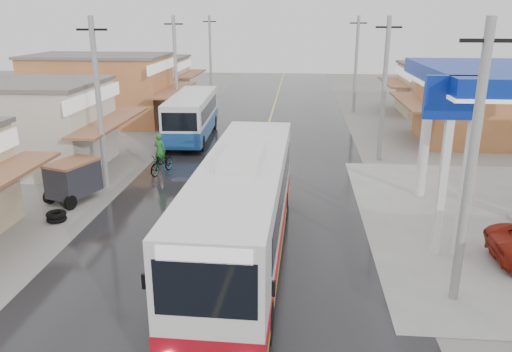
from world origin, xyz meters
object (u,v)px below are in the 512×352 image
object	(u,v)px
coach_bus	(243,210)
tricycle_near	(73,178)
second_bus	(192,116)
cyclist	(161,160)
tyre_stack	(56,216)

from	to	relation	value
coach_bus	tricycle_near	bearing A→B (deg)	149.21
coach_bus	tricycle_near	xyz separation A→B (m)	(-8.26, 5.15, -0.82)
second_bus	cyclist	size ratio (longest dim) A/B	4.12
cyclist	tricycle_near	size ratio (longest dim) A/B	0.80
coach_bus	cyclist	bearing A→B (deg)	120.91
second_bus	tricycle_near	xyz separation A→B (m)	(-2.89, -12.03, -0.55)
cyclist	tricycle_near	bearing A→B (deg)	-106.19
coach_bus	tricycle_near	distance (m)	9.77
second_bus	tyre_stack	world-z (taller)	second_bus
coach_bus	tyre_stack	distance (m)	8.61
cyclist	tricycle_near	xyz separation A→B (m)	(-2.85, -4.32, 0.33)
tricycle_near	tyre_stack	distance (m)	2.55
second_bus	cyclist	distance (m)	7.76
coach_bus	second_bus	size ratio (longest dim) A/B	1.37
coach_bus	tyre_stack	bearing A→B (deg)	162.09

